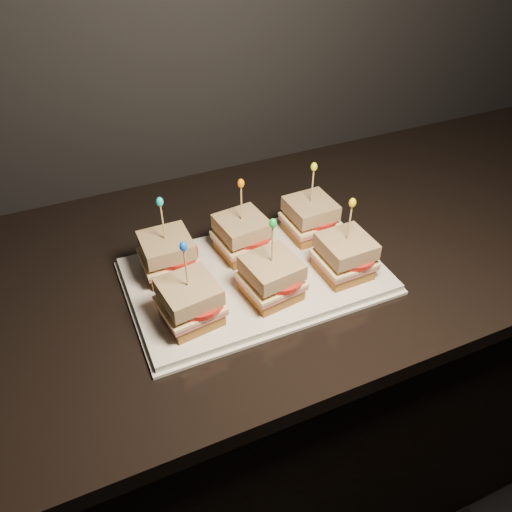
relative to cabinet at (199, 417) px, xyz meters
name	(u,v)px	position (x,y,z in m)	size (l,w,h in m)	color
cabinet	(199,417)	(0.00, 0.00, 0.00)	(2.56, 0.65, 0.87)	black
granite_slab	(182,280)	(0.00, 0.00, 0.45)	(2.60, 0.69, 0.03)	black
platter	(256,276)	(0.12, -0.07, 0.48)	(0.45, 0.28, 0.02)	silver
platter_rim	(256,278)	(0.12, -0.07, 0.47)	(0.46, 0.29, 0.01)	silver
sandwich_0_bread_bot	(169,266)	(-0.02, -0.01, 0.50)	(0.08, 0.08, 0.02)	brown
sandwich_0_ham	(168,260)	(-0.02, -0.01, 0.52)	(0.09, 0.09, 0.01)	#BB5554
sandwich_0_cheese	(168,257)	(-0.02, -0.01, 0.52)	(0.09, 0.09, 0.01)	#FFE298
sandwich_0_tomato	(175,254)	(-0.01, -0.01, 0.53)	(0.08, 0.08, 0.01)	#B31C14
sandwich_0_bread_top	(166,245)	(-0.02, -0.01, 0.55)	(0.08, 0.08, 0.03)	#51270D
sandwich_0_pick	(163,224)	(-0.02, -0.01, 0.59)	(0.00, 0.00, 0.09)	tan
sandwich_0_frill	(160,202)	(-0.02, -0.01, 0.64)	(0.01, 0.01, 0.02)	#11B6B2
sandwich_1_bread_bot	(242,247)	(0.12, -0.01, 0.50)	(0.08, 0.08, 0.02)	brown
sandwich_1_ham	(242,240)	(0.12, -0.01, 0.52)	(0.09, 0.09, 0.01)	#BB5554
sandwich_1_cheese	(242,237)	(0.12, -0.01, 0.52)	(0.09, 0.09, 0.01)	#FFE298
sandwich_1_tomato	(249,234)	(0.13, -0.01, 0.53)	(0.08, 0.08, 0.01)	#B31C14
sandwich_1_bread_top	(242,226)	(0.12, -0.01, 0.55)	(0.08, 0.08, 0.03)	#51270D
sandwich_1_pick	(241,205)	(0.12, -0.01, 0.59)	(0.00, 0.00, 0.09)	tan
sandwich_1_frill	(241,183)	(0.12, -0.01, 0.64)	(0.01, 0.01, 0.02)	orange
sandwich_2_bread_bot	(309,229)	(0.26, -0.01, 0.50)	(0.08, 0.08, 0.02)	brown
sandwich_2_ham	(309,222)	(0.26, -0.01, 0.52)	(0.09, 0.09, 0.01)	#BB5554
sandwich_2_cheese	(310,219)	(0.26, -0.01, 0.52)	(0.09, 0.09, 0.01)	#FFE298
sandwich_2_tomato	(317,217)	(0.28, -0.01, 0.53)	(0.08, 0.08, 0.01)	#B31C14
sandwich_2_bread_top	(311,208)	(0.26, -0.01, 0.55)	(0.08, 0.08, 0.03)	#51270D
sandwich_2_pick	(312,188)	(0.26, -0.01, 0.59)	(0.00, 0.00, 0.09)	tan
sandwich_2_frill	(314,167)	(0.26, -0.01, 0.64)	(0.01, 0.01, 0.02)	#E6F017
sandwich_3_bread_bot	(191,314)	(-0.02, -0.14, 0.50)	(0.08, 0.08, 0.02)	brown
sandwich_3_ham	(191,307)	(-0.02, -0.14, 0.52)	(0.09, 0.09, 0.01)	#BB5554
sandwich_3_cheese	(190,304)	(-0.02, -0.14, 0.52)	(0.09, 0.09, 0.01)	#FFE298
sandwich_3_tomato	(198,301)	(-0.01, -0.14, 0.53)	(0.08, 0.08, 0.01)	#B31C14
sandwich_3_bread_top	(189,292)	(-0.02, -0.14, 0.55)	(0.08, 0.08, 0.03)	#51270D
sandwich_3_pick	(186,270)	(-0.02, -0.14, 0.59)	(0.00, 0.00, 0.09)	tan
sandwich_3_frill	(183,247)	(-0.02, -0.14, 0.64)	(0.01, 0.01, 0.02)	blue
sandwich_4_bread_bot	(271,289)	(0.12, -0.14, 0.50)	(0.08, 0.08, 0.02)	brown
sandwich_4_ham	(271,283)	(0.12, -0.14, 0.52)	(0.09, 0.09, 0.01)	#BB5554
sandwich_4_cheese	(271,280)	(0.12, -0.14, 0.52)	(0.09, 0.09, 0.01)	#FFE298
sandwich_4_tomato	(280,277)	(0.13, -0.14, 0.53)	(0.08, 0.08, 0.01)	#B31C14
sandwich_4_bread_top	(272,268)	(0.12, -0.14, 0.55)	(0.08, 0.08, 0.03)	#51270D
sandwich_4_pick	(272,246)	(0.12, -0.14, 0.59)	(0.00, 0.00, 0.09)	tan
sandwich_4_frill	(273,223)	(0.12, -0.14, 0.64)	(0.01, 0.01, 0.02)	green
sandwich_5_bread_bot	(343,268)	(0.26, -0.14, 0.50)	(0.08, 0.08, 0.02)	brown
sandwich_5_ham	(344,261)	(0.26, -0.14, 0.52)	(0.09, 0.09, 0.01)	#BB5554
sandwich_5_cheese	(344,258)	(0.26, -0.14, 0.52)	(0.09, 0.09, 0.01)	#FFE298
sandwich_5_tomato	(353,255)	(0.28, -0.14, 0.53)	(0.08, 0.08, 0.01)	#B31C14
sandwich_5_bread_top	(346,246)	(0.26, -0.14, 0.55)	(0.08, 0.08, 0.03)	#51270D
sandwich_5_pick	(349,225)	(0.26, -0.14, 0.59)	(0.00, 0.00, 0.09)	tan
sandwich_5_frill	(353,203)	(0.26, -0.14, 0.64)	(0.01, 0.01, 0.02)	yellow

